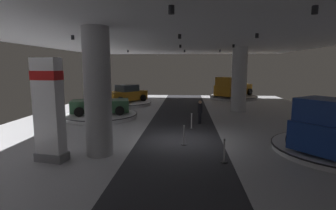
{
  "coord_description": "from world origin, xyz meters",
  "views": [
    {
      "loc": [
        0.36,
        -13.24,
        3.85
      ],
      "look_at": [
        -0.85,
        3.31,
        1.4
      ],
      "focal_mm": 27.9,
      "sensor_mm": 36.0,
      "label": 1
    }
  ],
  "objects_px": {
    "display_platform_deep_right": "(233,97)",
    "pickup_truck_deep_right": "(232,88)",
    "column_right": "(239,80)",
    "display_platform_far_left": "(126,103)",
    "brand_sign_pylon": "(49,109)",
    "visitor_walking_near": "(200,110)",
    "display_platform_mid_left": "(101,115)",
    "display_car_mid_left": "(100,104)",
    "column_left": "(98,92)",
    "display_car_far_left": "(126,94)"
  },
  "relations": [
    {
      "from": "display_platform_far_left",
      "to": "pickup_truck_deep_right",
      "type": "xyz_separation_m",
      "value": [
        11.48,
        5.94,
        1.09
      ]
    },
    {
      "from": "display_platform_deep_right",
      "to": "pickup_truck_deep_right",
      "type": "height_order",
      "value": "pickup_truck_deep_right"
    },
    {
      "from": "column_left",
      "to": "pickup_truck_deep_right",
      "type": "bearing_deg",
      "value": 66.01
    },
    {
      "from": "column_right",
      "to": "pickup_truck_deep_right",
      "type": "xyz_separation_m",
      "value": [
        0.93,
        8.76,
        -1.47
      ]
    },
    {
      "from": "pickup_truck_deep_right",
      "to": "display_car_mid_left",
      "type": "bearing_deg",
      "value": -133.91
    },
    {
      "from": "column_left",
      "to": "visitor_walking_near",
      "type": "distance_m",
      "value": 8.33
    },
    {
      "from": "display_platform_far_left",
      "to": "visitor_walking_near",
      "type": "height_order",
      "value": "visitor_walking_near"
    },
    {
      "from": "display_platform_mid_left",
      "to": "display_car_mid_left",
      "type": "xyz_separation_m",
      "value": [
        -0.03,
        -0.01,
        0.89
      ]
    },
    {
      "from": "brand_sign_pylon",
      "to": "visitor_walking_near",
      "type": "relative_size",
      "value": 2.64
    },
    {
      "from": "display_platform_mid_left",
      "to": "display_platform_far_left",
      "type": "relative_size",
      "value": 1.09
    },
    {
      "from": "display_car_mid_left",
      "to": "display_platform_far_left",
      "type": "xyz_separation_m",
      "value": [
        0.48,
        6.48,
        -0.87
      ]
    },
    {
      "from": "brand_sign_pylon",
      "to": "display_car_far_left",
      "type": "relative_size",
      "value": 0.96
    },
    {
      "from": "column_left",
      "to": "column_right",
      "type": "bearing_deg",
      "value": 55.23
    },
    {
      "from": "column_left",
      "to": "display_platform_far_left",
      "type": "height_order",
      "value": "column_left"
    },
    {
      "from": "column_right",
      "to": "display_platform_far_left",
      "type": "height_order",
      "value": "column_right"
    },
    {
      "from": "column_right",
      "to": "pickup_truck_deep_right",
      "type": "distance_m",
      "value": 8.93
    },
    {
      "from": "brand_sign_pylon",
      "to": "visitor_walking_near",
      "type": "height_order",
      "value": "brand_sign_pylon"
    },
    {
      "from": "column_left",
      "to": "display_platform_far_left",
      "type": "distance_m",
      "value": 15.12
    },
    {
      "from": "column_left",
      "to": "brand_sign_pylon",
      "type": "distance_m",
      "value": 2.03
    },
    {
      "from": "display_platform_mid_left",
      "to": "display_platform_far_left",
      "type": "distance_m",
      "value": 6.48
    },
    {
      "from": "display_platform_far_left",
      "to": "pickup_truck_deep_right",
      "type": "relative_size",
      "value": 0.93
    },
    {
      "from": "display_platform_deep_right",
      "to": "visitor_walking_near",
      "type": "bearing_deg",
      "value": -108.2
    },
    {
      "from": "column_left",
      "to": "display_car_mid_left",
      "type": "xyz_separation_m",
      "value": [
        -2.76,
        8.25,
        -1.69
      ]
    },
    {
      "from": "display_car_mid_left",
      "to": "pickup_truck_deep_right",
      "type": "bearing_deg",
      "value": 46.09
    },
    {
      "from": "display_car_far_left",
      "to": "visitor_walking_near",
      "type": "distance_m",
      "value": 10.71
    },
    {
      "from": "column_right",
      "to": "display_platform_deep_right",
      "type": "height_order",
      "value": "column_right"
    },
    {
      "from": "column_right",
      "to": "display_car_mid_left",
      "type": "distance_m",
      "value": 11.73
    },
    {
      "from": "display_platform_mid_left",
      "to": "pickup_truck_deep_right",
      "type": "xyz_separation_m",
      "value": [
        11.92,
        12.41,
        1.11
      ]
    },
    {
      "from": "brand_sign_pylon",
      "to": "display_platform_mid_left",
      "type": "distance_m",
      "value": 9.45
    },
    {
      "from": "column_left",
      "to": "brand_sign_pylon",
      "type": "relative_size",
      "value": 1.31
    },
    {
      "from": "brand_sign_pylon",
      "to": "display_platform_deep_right",
      "type": "xyz_separation_m",
      "value": [
        11.12,
        21.83,
        -1.98
      ]
    },
    {
      "from": "display_platform_mid_left",
      "to": "display_platform_far_left",
      "type": "height_order",
      "value": "display_platform_far_left"
    },
    {
      "from": "display_car_far_left",
      "to": "display_platform_deep_right",
      "type": "distance_m",
      "value": 13.22
    },
    {
      "from": "display_car_mid_left",
      "to": "display_platform_deep_right",
      "type": "xyz_separation_m",
      "value": [
        12.16,
        12.66,
        -0.87
      ]
    },
    {
      "from": "brand_sign_pylon",
      "to": "display_car_mid_left",
      "type": "height_order",
      "value": "brand_sign_pylon"
    },
    {
      "from": "display_platform_deep_right",
      "to": "pickup_truck_deep_right",
      "type": "distance_m",
      "value": 1.13
    },
    {
      "from": "display_platform_mid_left",
      "to": "display_platform_deep_right",
      "type": "relative_size",
      "value": 0.97
    },
    {
      "from": "column_right",
      "to": "column_left",
      "type": "distance_m",
      "value": 14.49
    },
    {
      "from": "display_car_far_left",
      "to": "visitor_walking_near",
      "type": "xyz_separation_m",
      "value": [
        6.97,
        -8.13,
        -0.2
      ]
    },
    {
      "from": "display_car_mid_left",
      "to": "pickup_truck_deep_right",
      "type": "height_order",
      "value": "pickup_truck_deep_right"
    },
    {
      "from": "display_car_far_left",
      "to": "display_platform_far_left",
      "type": "bearing_deg",
      "value": -129.25
    },
    {
      "from": "brand_sign_pylon",
      "to": "display_platform_far_left",
      "type": "height_order",
      "value": "brand_sign_pylon"
    },
    {
      "from": "display_platform_far_left",
      "to": "display_platform_mid_left",
      "type": "bearing_deg",
      "value": -93.95
    },
    {
      "from": "display_platform_mid_left",
      "to": "display_platform_deep_right",
      "type": "bearing_deg",
      "value": 46.21
    },
    {
      "from": "display_platform_mid_left",
      "to": "column_left",
      "type": "bearing_deg",
      "value": -71.74
    },
    {
      "from": "column_left",
      "to": "display_car_mid_left",
      "type": "distance_m",
      "value": 8.86
    },
    {
      "from": "column_left",
      "to": "display_car_far_left",
      "type": "bearing_deg",
      "value": 98.71
    },
    {
      "from": "column_left",
      "to": "visitor_walking_near",
      "type": "height_order",
      "value": "column_left"
    },
    {
      "from": "brand_sign_pylon",
      "to": "display_car_mid_left",
      "type": "xyz_separation_m",
      "value": [
        -1.04,
        9.17,
        -1.11
      ]
    },
    {
      "from": "column_right",
      "to": "brand_sign_pylon",
      "type": "relative_size",
      "value": 1.31
    }
  ]
}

